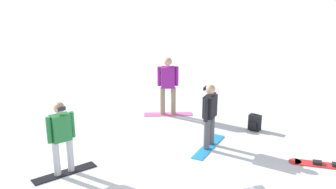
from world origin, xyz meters
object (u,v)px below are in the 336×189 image
object	(u,v)px
snowboarder_midground	(210,115)
loose_snowboard_near_right	(327,165)
snowboarder_background	(168,85)
snowboarder_foreground	(62,137)
backpack_black	(255,123)

from	to	relation	value
snowboarder_midground	loose_snowboard_near_right	size ratio (longest dim) A/B	0.96
snowboarder_background	loose_snowboard_near_right	xyz separation A→B (m)	(4.70, -1.40, -0.93)
snowboarder_background	loose_snowboard_near_right	bearing A→B (deg)	-16.61
snowboarder_background	loose_snowboard_near_right	distance (m)	5.00
snowboarder_foreground	snowboarder_midground	xyz separation A→B (m)	(2.44, 2.63, -0.02)
snowboarder_foreground	loose_snowboard_near_right	size ratio (longest dim) A/B	0.98
loose_snowboard_near_right	snowboarder_foreground	bearing A→B (deg)	-151.53
snowboarder_midground	snowboarder_foreground	bearing A→B (deg)	-132.87
loose_snowboard_near_right	snowboarder_midground	bearing A→B (deg)	-175.62
snowboarder_midground	backpack_black	world-z (taller)	snowboarder_midground
snowboarder_foreground	loose_snowboard_near_right	xyz separation A→B (m)	(5.25, 2.85, -0.87)
snowboarder_midground	loose_snowboard_near_right	distance (m)	2.94
snowboarder_foreground	snowboarder_background	distance (m)	4.29
snowboarder_midground	snowboarder_background	size ratio (longest dim) A/B	0.93
backpack_black	loose_snowboard_near_right	bearing A→B (deg)	-33.79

